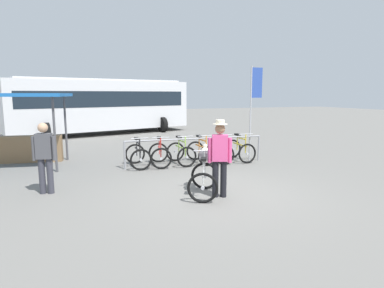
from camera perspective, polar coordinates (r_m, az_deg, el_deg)
The scene contains 14 objects.
ground_plane at distance 7.65m, azimuth 4.50°, elevation -8.54°, with size 80.00×80.00×0.00m, color slate.
bike_rack_rail at distance 10.46m, azimuth 0.69°, elevation 0.14°, with size 4.59×0.43×0.88m.
racked_bike_black at distance 10.29m, azimuth -9.52°, elevation -2.01°, with size 0.70×1.11×0.97m.
racked_bike_red at distance 10.40m, azimuth -5.70°, elevation -1.81°, with size 0.86×1.22×0.98m.
racked_bike_lime at distance 10.56m, azimuth -1.97°, elevation -1.62°, with size 0.69×1.12×0.97m.
racked_bike_orange at distance 10.76m, azimuth 1.64°, elevation -1.42°, with size 0.67×1.11×0.97m.
racked_bike_teal at distance 11.00m, azimuth 5.09°, elevation -1.23°, with size 0.89×1.22×0.97m.
racked_bike_yellow at distance 11.28m, azimuth 8.39°, elevation -1.04°, with size 0.67×1.12×0.98m.
featured_bicycle at distance 7.41m, azimuth 2.13°, elevation -5.20°, with size 1.07×1.26×1.09m.
person_with_featured_bike at distance 7.13m, azimuth 4.91°, elevation -1.98°, with size 0.50×0.32×1.72m.
pedestrian_with_backpack at distance 8.10m, azimuth -24.48°, elevation -1.51°, with size 0.51×0.40×1.64m.
bus_distant at distance 19.24m, azimuth -15.65°, elevation 6.89°, with size 10.31×4.88×3.08m.
market_stall at distance 11.70m, azimuth -28.18°, elevation 3.44°, with size 3.46×2.81×2.30m.
banner_flag at distance 11.23m, azimuth 10.92°, elevation 8.41°, with size 0.45×0.05×3.20m.
Camera 1 is at (-3.24, -6.54, 2.28)m, focal length 30.29 mm.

